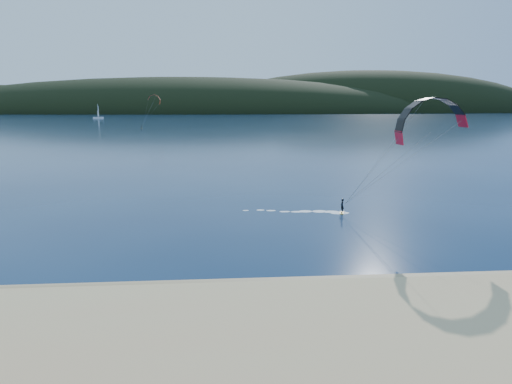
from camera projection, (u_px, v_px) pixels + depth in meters
ground at (250, 320)px, 24.25m from camera, size 1800.00×1800.00×0.00m
wet_sand at (245, 286)px, 28.65m from camera, size 220.00×2.50×0.10m
headland at (221, 113)px, 754.47m from camera, size 1200.00×310.00×140.00m
kitesurfer_near at (424, 136)px, 43.31m from camera, size 21.26×7.23×11.88m
kitesurfer_far at (154, 102)px, 221.06m from camera, size 11.06×6.11×16.05m
sailboat at (98, 117)px, 404.70m from camera, size 9.15×5.95×12.77m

